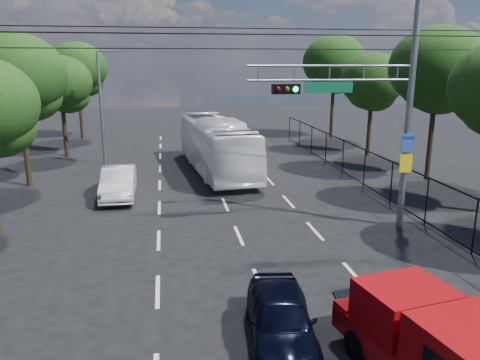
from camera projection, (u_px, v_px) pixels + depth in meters
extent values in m
cube|color=beige|center=(158.00, 291.00, 13.42)|extent=(0.12, 2.00, 0.01)
cube|color=beige|center=(159.00, 240.00, 17.25)|extent=(0.12, 2.00, 0.01)
cube|color=beige|center=(159.00, 208.00, 21.07)|extent=(0.12, 2.00, 0.01)
cube|color=beige|center=(160.00, 185.00, 24.90)|extent=(0.12, 2.00, 0.01)
cube|color=beige|center=(160.00, 169.00, 28.73)|extent=(0.12, 2.00, 0.01)
cube|color=beige|center=(160.00, 156.00, 32.55)|extent=(0.12, 2.00, 0.01)
cube|color=beige|center=(160.00, 146.00, 36.38)|extent=(0.12, 2.00, 0.01)
cube|color=beige|center=(161.00, 138.00, 40.21)|extent=(0.12, 2.00, 0.01)
cube|color=beige|center=(260.00, 283.00, 13.89)|extent=(0.12, 2.00, 0.01)
cube|color=beige|center=(239.00, 235.00, 17.71)|extent=(0.12, 2.00, 0.01)
cube|color=beige|center=(225.00, 204.00, 21.54)|extent=(0.12, 2.00, 0.01)
cube|color=beige|center=(216.00, 183.00, 25.36)|extent=(0.12, 2.00, 0.01)
cube|color=beige|center=(209.00, 167.00, 29.19)|extent=(0.12, 2.00, 0.01)
cube|color=beige|center=(203.00, 155.00, 33.02)|extent=(0.12, 2.00, 0.01)
cube|color=beige|center=(199.00, 145.00, 36.84)|extent=(0.12, 2.00, 0.01)
cube|color=beige|center=(195.00, 137.00, 40.67)|extent=(0.12, 2.00, 0.01)
cube|color=beige|center=(426.00, 354.00, 10.52)|extent=(0.12, 2.00, 0.01)
cube|color=beige|center=(356.00, 276.00, 14.35)|extent=(0.12, 2.00, 0.01)
cube|color=beige|center=(315.00, 231.00, 18.18)|extent=(0.12, 2.00, 0.01)
cube|color=beige|center=(288.00, 201.00, 22.00)|extent=(0.12, 2.00, 0.01)
cube|color=beige|center=(270.00, 181.00, 25.83)|extent=(0.12, 2.00, 0.01)
cube|color=beige|center=(256.00, 165.00, 29.66)|extent=(0.12, 2.00, 0.01)
cube|color=beige|center=(245.00, 153.00, 33.48)|extent=(0.12, 2.00, 0.01)
cube|color=beige|center=(237.00, 144.00, 37.31)|extent=(0.12, 2.00, 0.01)
cube|color=beige|center=(230.00, 136.00, 41.13)|extent=(0.12, 2.00, 0.01)
cylinder|color=slate|center=(409.00, 107.00, 17.55)|extent=(0.24, 0.24, 9.50)
cylinder|color=slate|center=(333.00, 66.00, 16.70)|extent=(6.20, 0.08, 0.08)
cylinder|color=slate|center=(332.00, 80.00, 16.82)|extent=(6.20, 0.08, 0.08)
cube|color=black|center=(286.00, 89.00, 16.63)|extent=(1.00, 0.28, 0.35)
sphere|color=#3F0505|center=(278.00, 89.00, 16.44)|extent=(0.20, 0.20, 0.20)
sphere|color=#4C3805|center=(287.00, 89.00, 16.49)|extent=(0.20, 0.20, 0.20)
sphere|color=#0CE533|center=(296.00, 89.00, 16.54)|extent=(0.20, 0.20, 0.20)
cube|color=#0C5836|center=(329.00, 87.00, 16.87)|extent=(1.80, 0.05, 0.40)
cube|color=#254BB1|center=(408.00, 143.00, 17.74)|extent=(0.50, 0.04, 0.70)
cube|color=yellow|center=(406.00, 163.00, 17.94)|extent=(0.50, 0.04, 0.70)
cylinder|color=slate|center=(397.00, 73.00, 17.14)|extent=(0.05, 0.05, 0.50)
cylinder|color=slate|center=(364.00, 73.00, 16.94)|extent=(0.05, 0.05, 0.50)
cylinder|color=slate|center=(330.00, 73.00, 16.74)|extent=(0.05, 0.05, 0.50)
cylinder|color=slate|center=(294.00, 73.00, 16.54)|extent=(0.05, 0.05, 0.50)
cylinder|color=slate|center=(258.00, 73.00, 16.34)|extent=(0.05, 0.05, 0.50)
cylinder|color=slate|center=(101.00, 109.00, 29.23)|extent=(0.18, 0.18, 7.00)
cylinder|color=slate|center=(110.00, 51.00, 28.49)|extent=(1.60, 0.09, 0.09)
cube|color=slate|center=(126.00, 51.00, 28.63)|extent=(0.60, 0.22, 0.15)
cylinder|color=black|center=(249.00, 34.00, 14.02)|extent=(22.00, 0.04, 0.04)
cylinder|color=black|center=(232.00, 28.00, 17.27)|extent=(22.00, 0.04, 0.04)
cylinder|color=black|center=(227.00, 49.00, 18.88)|extent=(22.00, 0.04, 0.04)
cube|color=black|center=(383.00, 158.00, 22.23)|extent=(0.04, 34.00, 0.06)
cube|color=black|center=(380.00, 194.00, 22.68)|extent=(0.04, 34.00, 0.06)
cylinder|color=black|center=(475.00, 226.00, 15.77)|extent=(0.06, 0.06, 2.00)
cylinder|color=black|center=(427.00, 201.00, 18.64)|extent=(0.06, 0.06, 2.00)
cylinder|color=black|center=(391.00, 182.00, 21.51)|extent=(0.06, 0.06, 2.00)
cylinder|color=black|center=(364.00, 168.00, 24.38)|extent=(0.06, 0.06, 2.00)
cylinder|color=black|center=(343.00, 157.00, 27.25)|extent=(0.06, 0.06, 2.00)
cylinder|color=black|center=(326.00, 148.00, 30.12)|extent=(0.06, 0.06, 2.00)
cylinder|color=black|center=(312.00, 140.00, 32.99)|extent=(0.06, 0.06, 2.00)
cylinder|color=black|center=(300.00, 134.00, 35.86)|extent=(0.06, 0.06, 2.00)
cylinder|color=black|center=(289.00, 128.00, 38.73)|extent=(0.06, 0.06, 2.00)
cylinder|color=black|center=(431.00, 137.00, 25.65)|extent=(0.28, 0.28, 4.76)
ellipsoid|color=black|center=(438.00, 67.00, 24.72)|extent=(5.10, 5.10, 4.33)
ellipsoid|color=black|center=(439.00, 89.00, 25.37)|extent=(3.40, 3.40, 2.72)
ellipsoid|color=black|center=(432.00, 87.00, 24.73)|extent=(3.23, 3.23, 2.58)
cylinder|color=black|center=(369.00, 127.00, 32.37)|extent=(0.28, 0.28, 4.03)
ellipsoid|color=black|center=(373.00, 80.00, 31.59)|extent=(4.32, 4.32, 3.67)
ellipsoid|color=black|center=(375.00, 95.00, 32.19)|extent=(2.88, 2.88, 2.30)
ellipsoid|color=black|center=(368.00, 93.00, 31.56)|extent=(2.74, 2.74, 2.19)
cylinder|color=black|center=(332.00, 109.00, 39.94)|extent=(0.28, 0.28, 4.93)
ellipsoid|color=black|center=(334.00, 62.00, 38.99)|extent=(5.28, 5.28, 4.49)
ellipsoid|color=black|center=(337.00, 77.00, 39.64)|extent=(3.52, 3.52, 2.82)
ellipsoid|color=black|center=(331.00, 75.00, 39.00)|extent=(3.34, 3.34, 2.68)
cylinder|color=black|center=(25.00, 144.00, 24.25)|extent=(0.28, 0.28, 4.48)
ellipsoid|color=black|center=(17.00, 75.00, 23.38)|extent=(4.80, 4.80, 4.08)
ellipsoid|color=black|center=(30.00, 97.00, 24.01)|extent=(3.20, 3.20, 2.56)
ellipsoid|color=black|center=(11.00, 94.00, 23.37)|extent=(3.04, 3.04, 2.43)
cylinder|color=black|center=(65.00, 128.00, 32.04)|extent=(0.28, 0.28, 3.92)
ellipsoid|color=black|center=(60.00, 82.00, 31.28)|extent=(4.20, 4.20, 3.57)
ellipsoid|color=black|center=(69.00, 97.00, 31.87)|extent=(2.80, 2.80, 2.24)
ellipsoid|color=black|center=(55.00, 95.00, 31.24)|extent=(2.66, 2.66, 2.13)
cylinder|color=black|center=(81.00, 111.00, 39.57)|extent=(0.28, 0.28, 4.59)
ellipsoid|color=black|center=(77.00, 67.00, 38.68)|extent=(4.92, 4.92, 4.18)
ellipsoid|color=black|center=(84.00, 81.00, 39.32)|extent=(3.28, 3.28, 2.62)
ellipsoid|color=black|center=(73.00, 80.00, 38.68)|extent=(3.12, 3.12, 2.49)
cylinder|color=black|center=(358.00, 345.00, 10.28)|extent=(0.38, 0.73, 0.69)
cylinder|color=black|center=(420.00, 331.00, 10.83)|extent=(0.38, 0.73, 0.69)
cube|color=maroon|center=(372.00, 309.00, 11.11)|extent=(1.90, 0.87, 0.55)
cube|color=black|center=(367.00, 295.00, 11.29)|extent=(1.73, 0.70, 0.30)
cube|color=maroon|center=(405.00, 307.00, 9.95)|extent=(2.03, 1.83, 0.94)
cube|color=black|center=(430.00, 322.00, 9.26)|extent=(1.52, 0.33, 0.55)
imported|color=black|center=(281.00, 318.00, 10.83)|extent=(2.00, 3.94, 1.28)
imported|color=white|center=(216.00, 145.00, 27.81)|extent=(3.78, 11.55, 3.16)
imported|color=silver|center=(118.00, 183.00, 22.57)|extent=(1.61, 4.42, 1.45)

